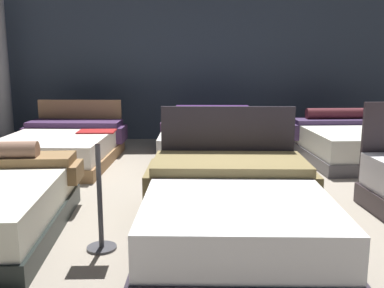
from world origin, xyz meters
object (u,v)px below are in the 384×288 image
Objects in this scene: bed_5 at (356,143)px; bed_4 at (213,143)px; bed_1 at (234,206)px; price_sign at (100,205)px; bed_3 at (62,147)px.

bed_4 is at bearing 178.34° from bed_5.
bed_1 is at bearing -129.83° from bed_5.
bed_1 is 1.14m from price_sign.
bed_3 is 2.26m from bed_4.
bed_1 is at bearing -88.26° from bed_4.
price_sign is (-1.14, -3.08, 0.09)m from bed_4.
bed_1 is 3.59m from bed_5.
price_sign is (1.12, -3.05, 0.13)m from bed_3.
bed_3 is (-2.22, 2.79, -0.02)m from bed_1.
price_sign is at bearing -138.78° from bed_5.
bed_1 reaches higher than price_sign.
bed_5 is 4.53m from price_sign.
price_sign is (-3.32, -3.07, 0.11)m from bed_5.
bed_3 is at bearing 131.27° from bed_1.
bed_1 is 3.56m from bed_3.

